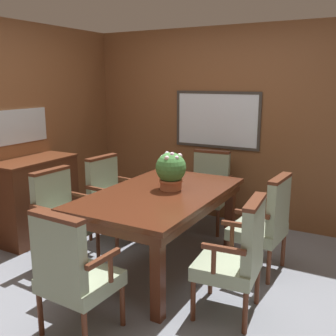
{
  "coord_description": "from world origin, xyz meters",
  "views": [
    {
      "loc": [
        1.82,
        -2.82,
        1.8
      ],
      "look_at": [
        0.03,
        0.42,
        0.97
      ],
      "focal_mm": 42.0,
      "sensor_mm": 36.0,
      "label": 1
    }
  ],
  "objects_px": {
    "chair_left_near": "(61,215)",
    "chair_right_near": "(237,254)",
    "chair_right_far": "(265,221)",
    "potted_plant": "(171,170)",
    "chair_left_far": "(110,195)",
    "sideboard_cabinet": "(36,198)",
    "chair_head_far": "(208,187)",
    "chair_head_near": "(72,271)",
    "dining_table": "(160,201)"
  },
  "relations": [
    {
      "from": "chair_left_near",
      "to": "chair_head_near",
      "type": "relative_size",
      "value": 1.0
    },
    {
      "from": "chair_head_far",
      "to": "chair_right_near",
      "type": "height_order",
      "value": "same"
    },
    {
      "from": "chair_head_near",
      "to": "dining_table",
      "type": "bearing_deg",
      "value": -87.4
    },
    {
      "from": "chair_left_near",
      "to": "potted_plant",
      "type": "bearing_deg",
      "value": -58.16
    },
    {
      "from": "chair_head_far",
      "to": "chair_left_far",
      "type": "distance_m",
      "value": 1.21
    },
    {
      "from": "chair_left_far",
      "to": "chair_right_far",
      "type": "distance_m",
      "value": 1.79
    },
    {
      "from": "chair_right_near",
      "to": "potted_plant",
      "type": "xyz_separation_m",
      "value": [
        -0.87,
        0.53,
        0.45
      ]
    },
    {
      "from": "chair_head_far",
      "to": "sideboard_cabinet",
      "type": "height_order",
      "value": "chair_head_far"
    },
    {
      "from": "chair_left_far",
      "to": "sideboard_cabinet",
      "type": "xyz_separation_m",
      "value": [
        -0.75,
        -0.41,
        -0.04
      ]
    },
    {
      "from": "dining_table",
      "to": "chair_right_far",
      "type": "xyz_separation_m",
      "value": [
        0.91,
        0.4,
        -0.16
      ]
    },
    {
      "from": "chair_left_near",
      "to": "chair_left_far",
      "type": "relative_size",
      "value": 1.0
    },
    {
      "from": "dining_table",
      "to": "chair_left_near",
      "type": "distance_m",
      "value": 1.0
    },
    {
      "from": "chair_head_far",
      "to": "chair_head_near",
      "type": "bearing_deg",
      "value": -93.98
    },
    {
      "from": "dining_table",
      "to": "chair_right_far",
      "type": "distance_m",
      "value": 1.0
    },
    {
      "from": "chair_left_near",
      "to": "chair_head_near",
      "type": "height_order",
      "value": "same"
    },
    {
      "from": "chair_head_near",
      "to": "potted_plant",
      "type": "xyz_separation_m",
      "value": [
        0.05,
        1.35,
        0.45
      ]
    },
    {
      "from": "chair_left_far",
      "to": "chair_right_far",
      "type": "xyz_separation_m",
      "value": [
        1.79,
        0.02,
        0.0
      ]
    },
    {
      "from": "chair_left_far",
      "to": "chair_right_near",
      "type": "height_order",
      "value": "same"
    },
    {
      "from": "chair_head_far",
      "to": "chair_head_near",
      "type": "xyz_separation_m",
      "value": [
        0.03,
        -2.46,
        0.0
      ]
    },
    {
      "from": "chair_head_far",
      "to": "chair_left_far",
      "type": "xyz_separation_m",
      "value": [
        -0.85,
        -0.86,
        0.0
      ]
    },
    {
      "from": "chair_head_near",
      "to": "chair_left_near",
      "type": "bearing_deg",
      "value": -39.87
    },
    {
      "from": "chair_head_far",
      "to": "chair_right_near",
      "type": "xyz_separation_m",
      "value": [
        0.94,
        -1.64,
        0.0
      ]
    },
    {
      "from": "chair_right_far",
      "to": "potted_plant",
      "type": "height_order",
      "value": "potted_plant"
    },
    {
      "from": "chair_left_near",
      "to": "chair_right_far",
      "type": "relative_size",
      "value": 1.0
    },
    {
      "from": "chair_right_near",
      "to": "chair_head_near",
      "type": "height_order",
      "value": "same"
    },
    {
      "from": "chair_right_near",
      "to": "chair_head_near",
      "type": "xyz_separation_m",
      "value": [
        -0.91,
        -0.81,
        0.0
      ]
    },
    {
      "from": "chair_left_near",
      "to": "chair_right_near",
      "type": "height_order",
      "value": "same"
    },
    {
      "from": "chair_right_far",
      "to": "sideboard_cabinet",
      "type": "relative_size",
      "value": 0.98
    },
    {
      "from": "chair_left_near",
      "to": "sideboard_cabinet",
      "type": "height_order",
      "value": "chair_left_near"
    },
    {
      "from": "chair_left_far",
      "to": "chair_right_far",
      "type": "relative_size",
      "value": 1.0
    },
    {
      "from": "sideboard_cabinet",
      "to": "potted_plant",
      "type": "bearing_deg",
      "value": 5.13
    },
    {
      "from": "chair_right_far",
      "to": "chair_left_near",
      "type": "bearing_deg",
      "value": -62.29
    },
    {
      "from": "chair_right_far",
      "to": "dining_table",
      "type": "bearing_deg",
      "value": -62.28
    },
    {
      "from": "chair_left_near",
      "to": "chair_right_near",
      "type": "xyz_separation_m",
      "value": [
        1.82,
        -0.01,
        0.0
      ]
    },
    {
      "from": "chair_right_far",
      "to": "potted_plant",
      "type": "relative_size",
      "value": 2.56
    },
    {
      "from": "sideboard_cabinet",
      "to": "chair_head_far",
      "type": "bearing_deg",
      "value": 38.11
    },
    {
      "from": "chair_left_near",
      "to": "chair_right_near",
      "type": "relative_size",
      "value": 1.0
    },
    {
      "from": "potted_plant",
      "to": "sideboard_cabinet",
      "type": "height_order",
      "value": "potted_plant"
    },
    {
      "from": "chair_right_near",
      "to": "chair_right_far",
      "type": "height_order",
      "value": "same"
    },
    {
      "from": "chair_right_near",
      "to": "chair_head_far",
      "type": "bearing_deg",
      "value": -155.23
    },
    {
      "from": "chair_left_far",
      "to": "chair_head_near",
      "type": "distance_m",
      "value": 1.83
    },
    {
      "from": "chair_left_near",
      "to": "chair_head_near",
      "type": "distance_m",
      "value": 1.22
    },
    {
      "from": "dining_table",
      "to": "chair_head_near",
      "type": "relative_size",
      "value": 1.84
    },
    {
      "from": "sideboard_cabinet",
      "to": "chair_right_near",
      "type": "bearing_deg",
      "value": -8.48
    },
    {
      "from": "potted_plant",
      "to": "chair_right_far",
      "type": "bearing_deg",
      "value": 17.71
    },
    {
      "from": "chair_left_near",
      "to": "chair_left_far",
      "type": "xyz_separation_m",
      "value": [
        0.02,
        0.77,
        0.0
      ]
    },
    {
      "from": "chair_right_near",
      "to": "potted_plant",
      "type": "bearing_deg",
      "value": -126.68
    },
    {
      "from": "dining_table",
      "to": "potted_plant",
      "type": "height_order",
      "value": "potted_plant"
    },
    {
      "from": "chair_right_near",
      "to": "sideboard_cabinet",
      "type": "distance_m",
      "value": 2.58
    },
    {
      "from": "chair_head_far",
      "to": "potted_plant",
      "type": "height_order",
      "value": "potted_plant"
    }
  ]
}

